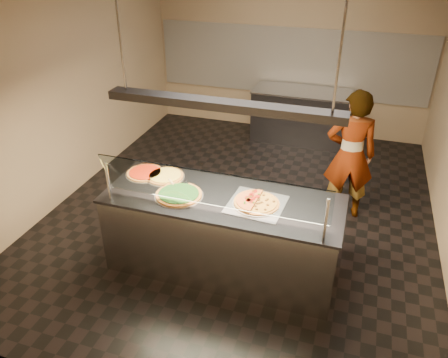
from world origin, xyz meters
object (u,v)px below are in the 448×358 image
(serving_counter, at_px, (223,233))
(pizza_spinach, at_px, (179,194))
(worker, at_px, (350,156))
(heat_lamp_housing, at_px, (222,105))
(pizza_tomato, at_px, (145,172))
(half_pizza_pepperoni, at_px, (246,200))
(sneeze_guard, at_px, (211,190))
(pizza_cheese, at_px, (165,176))
(prep_table, at_px, (300,116))
(half_pizza_sausage, at_px, (267,204))
(perforated_tray, at_px, (256,204))
(pizza_spatula, at_px, (176,183))

(serving_counter, distance_m, pizza_spinach, 0.67)
(worker, xyz_separation_m, heat_lamp_housing, (-1.20, -1.55, 1.08))
(serving_counter, relative_size, pizza_tomato, 5.64)
(half_pizza_pepperoni, xyz_separation_m, pizza_tomato, (-1.26, 0.23, -0.02))
(sneeze_guard, xyz_separation_m, worker, (1.20, 1.89, -0.35))
(sneeze_guard, height_order, pizza_tomato, sneeze_guard)
(pizza_cheese, bearing_deg, worker, 34.05)
(serving_counter, xyz_separation_m, pizza_spinach, (-0.45, -0.10, 0.48))
(sneeze_guard, bearing_deg, prep_table, 86.75)
(serving_counter, bearing_deg, pizza_spinach, -167.27)
(serving_counter, bearing_deg, prep_table, 86.46)
(sneeze_guard, relative_size, half_pizza_sausage, 4.79)
(perforated_tray, distance_m, heat_lamp_housing, 1.08)
(serving_counter, distance_m, worker, 2.00)
(sneeze_guard, xyz_separation_m, half_pizza_pepperoni, (0.26, 0.33, -0.26))
(pizza_tomato, bearing_deg, prep_table, 70.76)
(half_pizza_sausage, height_order, pizza_cheese, half_pizza_sausage)
(pizza_tomato, bearing_deg, half_pizza_pepperoni, -10.52)
(serving_counter, xyz_separation_m, sneeze_guard, (0.00, -0.34, 0.76))
(sneeze_guard, relative_size, pizza_spinach, 4.38)
(serving_counter, height_order, pizza_spinach, pizza_spinach)
(worker, bearing_deg, pizza_cheese, 24.47)
(half_pizza_sausage, bearing_deg, pizza_spatula, 174.41)
(pizza_cheese, relative_size, pizza_spatula, 1.56)
(sneeze_guard, relative_size, worker, 1.30)
(sneeze_guard, height_order, worker, worker)
(perforated_tray, distance_m, half_pizza_pepperoni, 0.11)
(prep_table, bearing_deg, worker, -66.44)
(half_pizza_pepperoni, relative_size, half_pizza_sausage, 1.00)
(pizza_cheese, bearing_deg, sneeze_guard, -36.91)
(pizza_spinach, bearing_deg, sneeze_guard, -28.25)
(pizza_tomato, distance_m, prep_table, 3.79)
(perforated_tray, relative_size, prep_table, 0.35)
(serving_counter, relative_size, heat_lamp_housing, 1.09)
(pizza_cheese, xyz_separation_m, prep_table, (0.99, 3.54, -0.48))
(serving_counter, relative_size, pizza_cheese, 5.68)
(perforated_tray, bearing_deg, half_pizza_sausage, -0.42)
(perforated_tray, distance_m, pizza_tomato, 1.39)
(pizza_spatula, bearing_deg, half_pizza_pepperoni, -6.92)
(sneeze_guard, distance_m, pizza_tomato, 1.19)
(pizza_cheese, distance_m, pizza_spatula, 0.24)
(pizza_spinach, bearing_deg, half_pizza_pepperoni, 7.20)
(worker, bearing_deg, heat_lamp_housing, 42.56)
(pizza_cheese, distance_m, heat_lamp_housing, 1.28)
(pizza_spatula, bearing_deg, serving_counter, -8.82)
(serving_counter, distance_m, prep_table, 3.78)
(serving_counter, distance_m, perforated_tray, 0.60)
(half_pizza_pepperoni, xyz_separation_m, pizza_spatula, (-0.82, 0.10, -0.01))
(pizza_tomato, xyz_separation_m, pizza_spatula, (0.44, -0.13, 0.01))
(pizza_tomato, distance_m, worker, 2.57)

